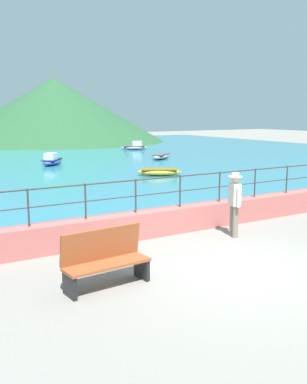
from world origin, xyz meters
The scene contains 10 objects.
ground_plane centered at (0.00, 0.00, 0.00)m, with size 120.00×120.00×0.00m, color gray.
promenade_wall centered at (0.00, 3.20, 0.35)m, with size 20.00×0.56×0.70m, color #BC605B.
railing centered at (0.00, 3.20, 1.31)m, with size 18.44×0.04×0.90m.
hill_main centered at (10.41, 42.42, 3.56)m, with size 24.85×24.85×7.12m, color #285633.
bench_main centered at (-2.82, 0.61, 0.56)m, with size 1.74×0.69×1.13m.
person_walking centered at (1.64, 1.98, 0.98)m, with size 0.38×0.55×1.75m.
boat_0 centered at (12.65, 27.68, 0.33)m, with size 2.46×1.83×0.76m.
boat_2 centered at (5.93, 12.72, 0.26)m, with size 2.44×1.94×0.36m.
boat_3 centered at (2.65, 20.27, 0.33)m, with size 2.14×2.36×0.76m.
boat_4 centered at (10.44, 19.76, 0.26)m, with size 2.37×2.12×0.36m.
Camera 1 is at (-6.22, -6.86, 3.32)m, focal length 41.49 mm.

